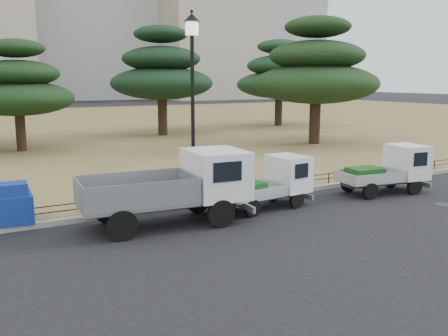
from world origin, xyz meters
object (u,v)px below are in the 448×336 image
street_lamp (192,76)px  truck_kei_rear (389,170)px  truck_large (175,185)px  tarp_pile (1,207)px  truck_kei_front (271,183)px

street_lamp → truck_kei_rear: bearing=-15.3°
truck_kei_rear → street_lamp: size_ratio=0.57×
truck_large → street_lamp: bearing=56.0°
truck_large → tarp_pile: bearing=160.0°
truck_kei_front → street_lamp: 4.22m
truck_kei_front → street_lamp: size_ratio=0.53×
truck_kei_rear → truck_kei_front: bearing=-177.0°
truck_kei_front → street_lamp: (-2.00, 1.57, 3.37)m
truck_kei_front → tarp_pile: truck_kei_front is taller
truck_kei_rear → street_lamp: bearing=171.6°
truck_large → truck_kei_front: truck_large is taller
truck_kei_front → tarp_pile: bearing=161.4°
truck_kei_front → tarp_pile: (-7.84, 1.72, -0.21)m
truck_large → tarp_pile: (-4.41, 1.97, -0.55)m
truck_kei_rear → tarp_pile: bearing=177.8°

